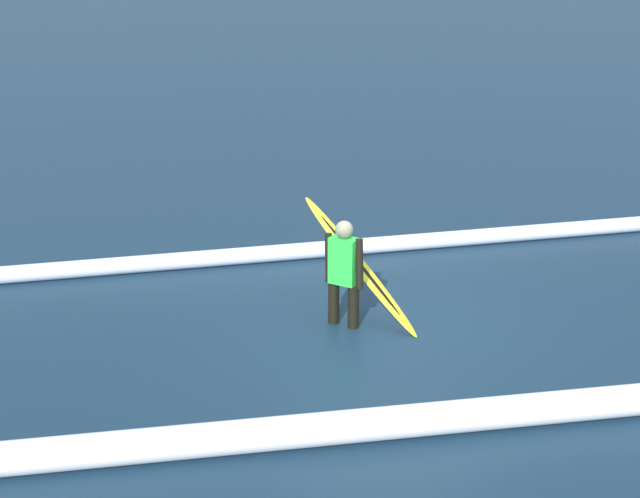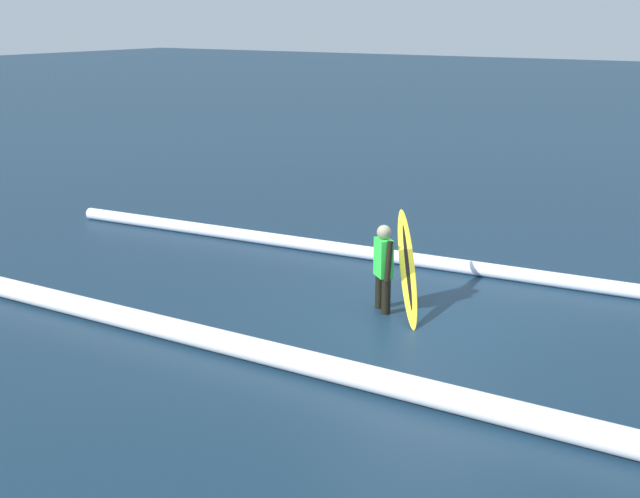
% 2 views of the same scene
% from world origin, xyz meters
% --- Properties ---
extents(ground_plane, '(150.41, 150.41, 0.00)m').
position_xyz_m(ground_plane, '(0.00, 0.00, 0.00)').
color(ground_plane, '#152C40').
extents(surfer, '(0.42, 0.44, 1.35)m').
position_xyz_m(surfer, '(0.63, 0.08, 0.75)').
color(surfer, black).
rests_on(surfer, ground_plane).
extents(surfboard, '(1.30, 1.76, 1.38)m').
position_xyz_m(surfboard, '(0.37, -0.21, 0.68)').
color(surfboard, yellow).
rests_on(surfboard, ground_plane).
extents(wave_crest_foreground, '(19.80, 1.68, 0.25)m').
position_xyz_m(wave_crest_foreground, '(-0.81, -2.51, 0.12)').
color(wave_crest_foreground, white).
rests_on(wave_crest_foreground, ground_plane).
extents(wave_crest_midground, '(21.99, 0.56, 0.32)m').
position_xyz_m(wave_crest_midground, '(0.11, 2.75, 0.16)').
color(wave_crest_midground, white).
rests_on(wave_crest_midground, ground_plane).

